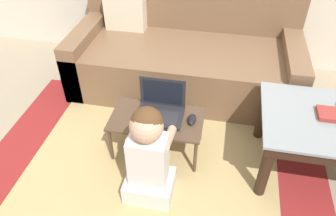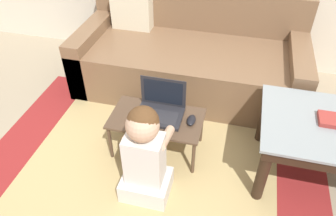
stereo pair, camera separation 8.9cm
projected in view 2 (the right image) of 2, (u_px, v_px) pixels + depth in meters
The scene contains 8 objects.
ground_plane at pixel (172, 162), 2.33m from camera, with size 16.00×16.00×0.00m, color gray.
area_rug at pixel (150, 168), 2.28m from camera, with size 2.38×1.77×0.01m.
couch at pixel (190, 56), 2.93m from camera, with size 1.93×0.95×0.79m.
laptop_desk at pixel (157, 121), 2.25m from camera, with size 0.63×0.36×0.31m.
laptop at pixel (160, 110), 2.24m from camera, with size 0.32×0.23×0.24m.
computer_mouse at pixel (191, 120), 2.19m from camera, with size 0.06×0.11×0.03m.
person_seated at pixel (145, 155), 1.92m from camera, with size 0.30×0.36×0.69m.
book_on_table at pixel (333, 120), 1.95m from camera, with size 0.17×0.13×0.03m.
Camera 2 is at (0.35, -1.51, 1.78)m, focal length 35.00 mm.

